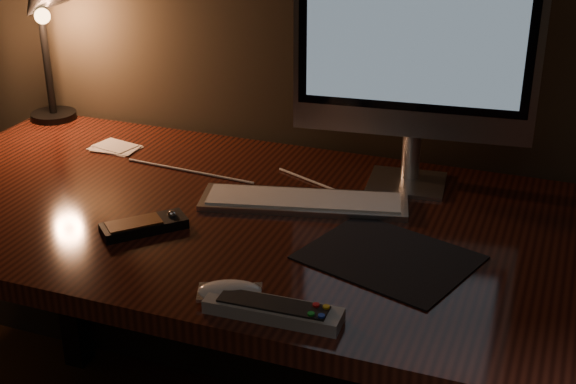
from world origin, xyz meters
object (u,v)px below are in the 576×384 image
(monitor, at_px, (415,44))
(media_remote, at_px, (144,225))
(desk_lamp, at_px, (42,22))
(tv_remote, at_px, (273,310))
(desk, at_px, (287,260))
(mouse, at_px, (230,293))
(keyboard, at_px, (304,201))

(monitor, relative_size, media_remote, 3.30)
(media_remote, height_order, desk_lamp, desk_lamp)
(media_remote, xyz_separation_m, tv_remote, (0.33, -0.18, 0.00))
(desk, distance_m, tv_remote, 0.43)
(mouse, relative_size, tv_remote, 0.47)
(monitor, distance_m, tv_remote, 0.63)
(keyboard, distance_m, media_remote, 0.32)
(tv_remote, xyz_separation_m, desk_lamp, (-0.84, 0.62, 0.25))
(desk_lamp, bearing_deg, media_remote, -36.71)
(keyboard, relative_size, tv_remote, 1.89)
(desk, bearing_deg, media_remote, -135.01)
(monitor, bearing_deg, desk, -146.02)
(monitor, xyz_separation_m, mouse, (-0.16, -0.53, -0.29))
(mouse, bearing_deg, desk_lamp, 121.16)
(keyboard, height_order, desk_lamp, desk_lamp)
(tv_remote, distance_m, desk_lamp, 1.07)
(desk_lamp, bearing_deg, tv_remote, -32.59)
(desk, height_order, mouse, mouse)
(mouse, xyz_separation_m, media_remote, (-0.25, 0.16, 0.00))
(keyboard, distance_m, mouse, 0.37)
(desk, height_order, keyboard, keyboard)
(monitor, height_order, tv_remote, monitor)
(media_remote, bearing_deg, keyboard, -5.14)
(desk_lamp, bearing_deg, mouse, -34.38)
(keyboard, bearing_deg, desk_lamp, 149.23)
(mouse, xyz_separation_m, desk_lamp, (-0.76, 0.59, 0.25))
(mouse, bearing_deg, keyboard, 70.57)
(desk, xyz_separation_m, mouse, (0.04, -0.36, 0.14))
(mouse, bearing_deg, monitor, 52.70)
(monitor, distance_m, keyboard, 0.37)
(media_remote, bearing_deg, desk, -1.61)
(mouse, distance_m, desk_lamp, 0.99)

